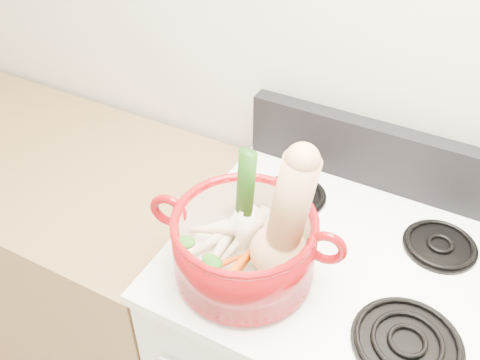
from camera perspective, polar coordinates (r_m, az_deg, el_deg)
The scene contains 21 objects.
wall_back at distance 1.35m, azimuth 17.92°, elevation 12.16°, with size 3.50×0.02×2.60m, color beige.
cooktop at distance 1.29m, azimuth 10.89°, elevation -8.58°, with size 0.78×0.67×0.03m, color white.
control_backsplash at distance 1.44m, azimuth 15.40°, elevation 2.26°, with size 0.76×0.05×0.18m, color black.
counter_left at distance 2.09m, azimuth -19.74°, elevation -6.63°, with size 1.36×0.65×0.90m, color olive.
burner_front_left at distance 1.22m, azimuth -0.07°, elevation -9.80°, with size 0.22×0.22×0.02m, color black.
burner_front_right at distance 1.16m, azimuth 17.41°, elevation -16.14°, with size 0.22×0.22×0.02m, color black.
burner_back_left at distance 1.41m, azimuth 5.71°, elevation -1.54°, with size 0.17×0.17×0.02m, color black.
burner_back_right at distance 1.36m, azimuth 20.57°, elevation -6.46°, with size 0.17×0.17×0.02m, color black.
dutch_oven at distance 1.16m, azimuth 0.47°, elevation -6.99°, with size 0.31×0.31×0.15m, color maroon.
pot_handle_left at distance 1.17m, azimuth -7.64°, elevation -3.23°, with size 0.09×0.09×0.02m, color maroon.
pot_handle_right at distance 1.10m, azimuth 9.22°, elevation -7.16°, with size 0.09×0.09×0.02m, color maroon.
squash at distance 1.06m, azimuth 4.67°, elevation -3.97°, with size 0.13×0.13×0.31m, color tan, non-canonical shape.
leek at distance 1.11m, azimuth 0.49°, elevation -2.53°, with size 0.04×0.04×0.28m, color white.
ginger at distance 1.23m, azimuth 3.77°, elevation -4.81°, with size 0.09×0.06×0.05m, color tan.
parsnip_0 at distance 1.20m, azimuth -1.70°, elevation -6.56°, with size 0.04×0.04×0.22m, color beige.
parsnip_1 at distance 1.20m, azimuth -2.05°, elevation -5.78°, with size 0.04×0.04×0.21m, color beige.
parsnip_2 at distance 1.19m, azimuth 0.29°, elevation -6.02°, with size 0.04×0.04×0.18m, color beige.
parsnip_3 at distance 1.20m, azimuth -2.77°, elevation -5.12°, with size 0.04×0.04×0.17m, color beige.
carrot_0 at distance 1.14m, azimuth -0.63°, elevation -10.04°, with size 0.03×0.03×0.14m, color #CC460A.
carrot_1 at distance 1.15m, azimuth -2.73°, elevation -9.26°, with size 0.03×0.03×0.14m, color #D33D0A.
carrot_2 at distance 1.13m, azimuth -0.52°, elevation -9.56°, with size 0.03×0.03×0.17m, color #BD4109.
Camera 1 is at (0.18, 0.55, 1.89)m, focal length 40.00 mm.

